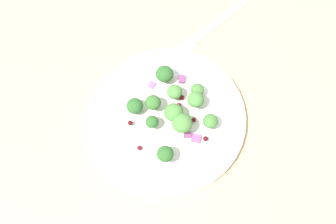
{
  "coord_description": "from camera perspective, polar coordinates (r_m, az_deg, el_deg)",
  "views": [
    {
      "loc": [
        23.34,
        6.01,
        61.14
      ],
      "look_at": [
        -0.15,
        1.03,
        2.7
      ],
      "focal_mm": 45.25,
      "sensor_mm": 36.0,
      "label": 1
    }
  ],
  "objects": [
    {
      "name": "broccoli_floret_7",
      "position": [
        0.63,
        5.68,
        -1.49
      ],
      "size": [
        2.27,
        2.27,
        2.29
      ],
      "color": "#9EC684",
      "rests_on": "plate"
    },
    {
      "name": "broccoli_floret_9",
      "position": [
        0.64,
        -4.41,
        1.17
      ],
      "size": [
        2.51,
        2.51,
        2.54
      ],
      "color": "#8EB77A",
      "rests_on": "plate"
    },
    {
      "name": "cranberry_4",
      "position": [
        0.62,
        -3.88,
        -4.84
      ],
      "size": [
        0.71,
        0.71,
        0.71
      ],
      "primitive_type": "sphere",
      "color": "maroon",
      "rests_on": "plate"
    },
    {
      "name": "broccoli_floret_6",
      "position": [
        0.6,
        -0.38,
        -5.68
      ],
      "size": [
        2.42,
        2.42,
        2.45
      ],
      "color": "#9EC684",
      "rests_on": "plate"
    },
    {
      "name": "onion_bit_2",
      "position": [
        0.63,
        2.63,
        -3.17
      ],
      "size": [
        1.11,
        1.31,
        0.55
      ],
      "primitive_type": "cube",
      "rotation": [
        0.0,
        0.0,
        1.85
      ],
      "color": "#843D75",
      "rests_on": "plate"
    },
    {
      "name": "broccoli_floret_1",
      "position": [
        0.63,
        3.74,
        1.67
      ],
      "size": [
        2.52,
        2.52,
        2.55
      ],
      "color": "#ADD18E",
      "rests_on": "plate"
    },
    {
      "name": "onion_bit_0",
      "position": [
        0.63,
        3.82,
        -3.56
      ],
      "size": [
        1.29,
        1.4,
        0.39
      ],
      "primitive_type": "cube",
      "rotation": [
        0.0,
        0.0,
        1.53
      ],
      "color": "#934C84",
      "rests_on": "plate"
    },
    {
      "name": "cranberry_2",
      "position": [
        0.63,
        -5.12,
        -1.47
      ],
      "size": [
        0.73,
        0.73,
        0.73
      ],
      "primitive_type": "sphere",
      "color": "#4C0A14",
      "rests_on": "plate"
    },
    {
      "name": "broccoli_floret_8",
      "position": [
        0.62,
        -2.18,
        -1.35
      ],
      "size": [
        1.94,
        1.94,
        1.97
      ],
      "color": "#9EC684",
      "rests_on": "plate"
    },
    {
      "name": "fork",
      "position": [
        0.74,
        5.97,
        11.35
      ],
      "size": [
        16.12,
        12.38,
        0.5
      ],
      "color": "silver",
      "rests_on": "ground_plane"
    },
    {
      "name": "dressing_pool",
      "position": [
        0.64,
        0.0,
        -0.47
      ],
      "size": [
        13.87,
        13.87,
        0.2
      ],
      "primitive_type": "cylinder",
      "color": "white",
      "rests_on": "plate"
    },
    {
      "name": "cranberry_0",
      "position": [
        0.63,
        5.07,
        -3.61
      ],
      "size": [
        0.77,
        0.77,
        0.77
      ],
      "primitive_type": "sphere",
      "color": "#4C0A14",
      "rests_on": "plate"
    },
    {
      "name": "broccoli_floret_4",
      "position": [
        0.65,
        3.98,
        2.99
      ],
      "size": [
        2.06,
        2.06,
        2.09
      ],
      "color": "#ADD18E",
      "rests_on": "plate"
    },
    {
      "name": "broccoli_floret_10",
      "position": [
        0.61,
        1.92,
        -1.52
      ],
      "size": [
        2.99,
        2.99,
        3.03
      ],
      "color": "#ADD18E",
      "rests_on": "plate"
    },
    {
      "name": "broccoli_floret_5",
      "position": [
        0.64,
        0.89,
        2.71
      ],
      "size": [
        2.33,
        2.33,
        2.36
      ],
      "color": "#ADD18E",
      "rests_on": "plate"
    },
    {
      "name": "plate",
      "position": [
        0.65,
        0.0,
        -0.62
      ],
      "size": [
        23.92,
        23.92,
        1.7
      ],
      "color": "white",
      "rests_on": "ground_plane"
    },
    {
      "name": "onion_bit_1",
      "position": [
        0.66,
        -2.21,
        3.65
      ],
      "size": [
        1.43,
        1.25,
        0.36
      ],
      "primitive_type": "cube",
      "rotation": [
        0.0,
        0.0,
        1.32
      ],
      "color": "#A35B93",
      "rests_on": "plate"
    },
    {
      "name": "broccoli_floret_3",
      "position": [
        0.65,
        -0.48,
        5.13
      ],
      "size": [
        2.75,
        2.75,
        2.78
      ],
      "color": "#8EB77A",
      "rests_on": "plate"
    },
    {
      "name": "cranberry_5",
      "position": [
        0.64,
        3.49,
        -1.1
      ],
      "size": [
        0.71,
        0.71,
        0.71
      ],
      "primitive_type": "sphere",
      "color": "#4C0A14",
      "rests_on": "plate"
    },
    {
      "name": "onion_bit_3",
      "position": [
        0.67,
        1.85,
        4.46
      ],
      "size": [
        1.46,
        1.14,
        0.52
      ],
      "primitive_type": "cube",
      "rotation": [
        0.0,
        0.0,
        0.15
      ],
      "color": "#843D75",
      "rests_on": "plate"
    },
    {
      "name": "broccoli_floret_2",
      "position": [
        0.63,
        0.8,
        0.02
      ],
      "size": [
        2.86,
        2.86,
        2.9
      ],
      "color": "#9EC684",
      "rests_on": "plate"
    },
    {
      "name": "broccoli_floret_0",
      "position": [
        0.63,
        -2.03,
        1.27
      ],
      "size": [
        2.36,
        2.36,
        2.39
      ],
      "color": "#ADD18E",
      "rests_on": "plate"
    },
    {
      "name": "cranberry_1",
      "position": [
        0.64,
        1.47,
        0.96
      ],
      "size": [
        0.72,
        0.72,
        0.72
      ],
      "primitive_type": "sphere",
      "color": "maroon",
      "rests_on": "plate"
    },
    {
      "name": "cranberry_3",
      "position": [
        0.65,
        1.84,
        1.97
      ],
      "size": [
        0.81,
        0.81,
        0.81
      ],
      "primitive_type": "sphere",
      "color": "maroon",
      "rests_on": "plate"
    },
    {
      "name": "ground_plane",
      "position": [
        0.67,
        -0.89,
        -1.15
      ],
      "size": [
        180.0,
        180.0,
        2.0
      ],
      "primitive_type": "cube",
      "color": "tan"
    }
  ]
}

